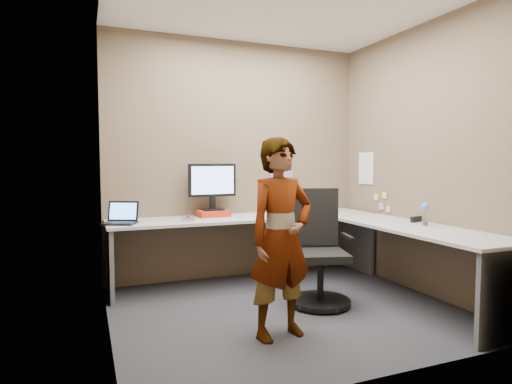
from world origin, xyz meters
name	(u,v)px	position (x,y,z in m)	size (l,w,h in m)	color
ground	(286,310)	(0.00, 0.00, 0.00)	(3.00, 3.00, 0.00)	#232327
wall_back	(238,160)	(0.00, 1.30, 1.35)	(3.00, 3.00, 0.00)	brown
wall_right	(422,159)	(1.50, 0.00, 1.35)	(2.70, 2.70, 0.00)	brown
wall_left	(106,159)	(-1.50, 0.00, 1.35)	(2.70, 2.70, 0.00)	brown
ceiling	(288,0)	(0.00, 0.00, 2.70)	(3.00, 3.00, 0.00)	white
desk	(309,235)	(0.44, 0.39, 0.59)	(2.98, 2.58, 0.73)	#B6B6B6
paper_ream	(213,213)	(-0.36, 1.11, 0.76)	(0.34, 0.25, 0.07)	#B52912
monitor	(212,183)	(-0.36, 1.13, 1.10)	(0.54, 0.17, 0.51)	black
laptop	(121,218)	(-1.33, 0.92, 0.78)	(0.37, 0.35, 0.21)	black
trackball_mouse	(188,219)	(-0.70, 0.82, 0.76)	(0.12, 0.08, 0.07)	#B7B7BC
origami	(264,215)	(0.11, 0.79, 0.76)	(0.10, 0.10, 0.06)	white
stapler	(416,219)	(1.40, -0.06, 0.76)	(0.15, 0.04, 0.06)	black
flower	(425,210)	(1.30, -0.28, 0.87)	(0.07, 0.07, 0.22)	brown
calendar_purple	(281,164)	(0.55, 1.29, 1.30)	(0.30, 0.01, 0.40)	#846BB7
calendar_white	(366,168)	(1.49, 0.90, 1.25)	(0.01, 0.28, 0.38)	white
sticky_note_a	(384,195)	(1.49, 0.55, 0.95)	(0.01, 0.07, 0.07)	#F2E059
sticky_note_b	(381,206)	(1.49, 0.60, 0.82)	(0.01, 0.07, 0.07)	pink
sticky_note_c	(388,209)	(1.49, 0.48, 0.80)	(0.01, 0.07, 0.07)	pink
sticky_note_d	(376,197)	(1.49, 0.70, 0.92)	(0.01, 0.07, 0.07)	#F2E059
office_chair	(319,258)	(0.36, 0.06, 0.43)	(0.60, 0.58, 1.05)	black
person	(281,238)	(-0.29, -0.50, 0.75)	(0.55, 0.36, 1.51)	#999399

